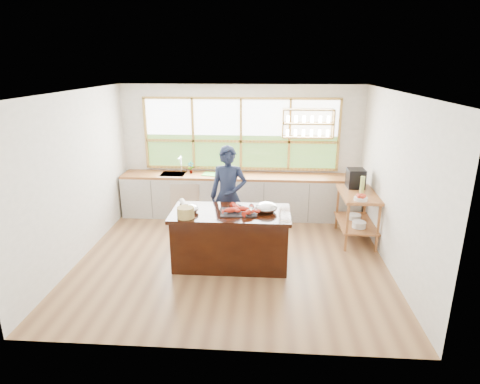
# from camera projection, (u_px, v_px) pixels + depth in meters

# --- Properties ---
(ground_plane) EXTENTS (5.00, 5.00, 0.00)m
(ground_plane) POSITION_uv_depth(u_px,v_px,m) (232.00, 258.00, 6.69)
(ground_plane) COLOR olive
(room_shell) EXTENTS (5.02, 4.52, 2.71)m
(room_shell) POSITION_uv_depth(u_px,v_px,m) (236.00, 149.00, 6.64)
(room_shell) COLOR silver
(room_shell) RESTS_ON ground_plane
(back_counter) EXTENTS (4.90, 0.63, 0.90)m
(back_counter) POSITION_uv_depth(u_px,v_px,m) (239.00, 196.00, 8.39)
(back_counter) COLOR beige
(back_counter) RESTS_ON ground_plane
(right_shelf_unit) EXTENTS (0.62, 1.10, 0.90)m
(right_shelf_unit) POSITION_uv_depth(u_px,v_px,m) (357.00, 209.00, 7.21)
(right_shelf_unit) COLOR #9A5D28
(right_shelf_unit) RESTS_ON ground_plane
(island) EXTENTS (1.85, 0.90, 0.90)m
(island) POSITION_uv_depth(u_px,v_px,m) (231.00, 238.00, 6.36)
(island) COLOR black
(island) RESTS_ON ground_plane
(cook) EXTENTS (0.67, 0.47, 1.77)m
(cook) POSITION_uv_depth(u_px,v_px,m) (228.00, 196.00, 6.99)
(cook) COLOR #161E37
(cook) RESTS_ON ground_plane
(potted_plant) EXTENTS (0.15, 0.12, 0.25)m
(potted_plant) POSITION_uv_depth(u_px,v_px,m) (191.00, 168.00, 8.34)
(potted_plant) COLOR slate
(potted_plant) RESTS_ON back_counter
(cutting_board) EXTENTS (0.45, 0.37, 0.01)m
(cutting_board) POSITION_uv_depth(u_px,v_px,m) (213.00, 174.00, 8.29)
(cutting_board) COLOR green
(cutting_board) RESTS_ON back_counter
(espresso_machine) EXTENTS (0.32, 0.34, 0.35)m
(espresso_machine) POSITION_uv_depth(u_px,v_px,m) (356.00, 178.00, 7.39)
(espresso_machine) COLOR black
(espresso_machine) RESTS_ON right_shelf_unit
(wine_bottle) EXTENTS (0.08, 0.08, 0.31)m
(wine_bottle) POSITION_uv_depth(u_px,v_px,m) (362.00, 185.00, 7.08)
(wine_bottle) COLOR #A7B85B
(wine_bottle) RESTS_ON right_shelf_unit
(fruit_bowl) EXTENTS (0.23, 0.23, 0.11)m
(fruit_bowl) POSITION_uv_depth(u_px,v_px,m) (361.00, 198.00, 6.74)
(fruit_bowl) COLOR silver
(fruit_bowl) RESTS_ON right_shelf_unit
(slate_board) EXTENTS (0.58, 0.44, 0.02)m
(slate_board) POSITION_uv_depth(u_px,v_px,m) (239.00, 212.00, 6.18)
(slate_board) COLOR black
(slate_board) RESTS_ON island
(lobster_pile) EXTENTS (0.52, 0.44, 0.08)m
(lobster_pile) POSITION_uv_depth(u_px,v_px,m) (240.00, 209.00, 6.16)
(lobster_pile) COLOR red
(lobster_pile) RESTS_ON slate_board
(mixing_bowl_left) EXTENTS (0.27, 0.27, 0.13)m
(mixing_bowl_left) POSITION_uv_depth(u_px,v_px,m) (190.00, 209.00, 6.19)
(mixing_bowl_left) COLOR silver
(mixing_bowl_left) RESTS_ON island
(mixing_bowl_right) EXTENTS (0.34, 0.34, 0.16)m
(mixing_bowl_right) POSITION_uv_depth(u_px,v_px,m) (266.00, 207.00, 6.20)
(mixing_bowl_right) COLOR silver
(mixing_bowl_right) RESTS_ON island
(wine_glass) EXTENTS (0.08, 0.08, 0.22)m
(wine_glass) POSITION_uv_depth(u_px,v_px,m) (252.00, 207.00, 5.95)
(wine_glass) COLOR silver
(wine_glass) RESTS_ON island
(wicker_basket) EXTENTS (0.26, 0.26, 0.16)m
(wicker_basket) POSITION_uv_depth(u_px,v_px,m) (186.00, 212.00, 5.97)
(wicker_basket) COLOR tan
(wicker_basket) RESTS_ON island
(parchment_roll) EXTENTS (0.19, 0.31, 0.08)m
(parchment_roll) POSITION_uv_depth(u_px,v_px,m) (183.00, 203.00, 6.48)
(parchment_roll) COLOR white
(parchment_roll) RESTS_ON island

